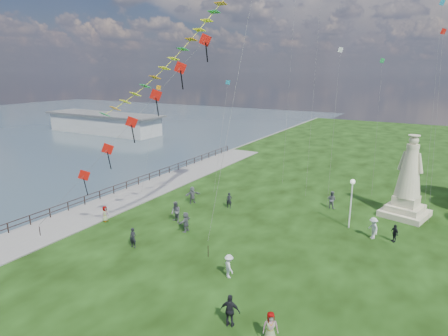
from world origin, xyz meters
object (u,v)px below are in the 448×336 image
Objects in this scene: pier_pavilion at (104,123)px; person_10 at (105,214)px; person_4 at (270,327)px; person_7 at (332,200)px; person_8 at (373,228)px; lamppost at (352,193)px; person_11 at (186,222)px; statue at (408,186)px; person_9 at (394,233)px; person_3 at (230,311)px; person_1 at (176,212)px; person_5 at (192,195)px; person_6 at (229,200)px; person_0 at (133,238)px; person_2 at (229,266)px.

pier_pavilion is 55.67m from person_10.
person_7 reaches higher than person_4.
lamppost is at bearing -159.33° from person_8.
person_8 reaches higher than person_11.
statue is at bearing 53.95° from lamppost.
person_4 is at bearing 50.55° from person_11.
statue is 4.33× the size of person_7.
person_11 reaches higher than person_9.
person_3 is 18.36m from person_10.
person_5 is (-1.57, 4.95, -0.08)m from person_1.
person_4 is at bearing -16.52° from person_1.
person_5 is at bearing 170.31° from person_6.
person_0 is at bearing -33.43° from person_3.
person_3 is 2.33m from person_4.
person_0 is at bearing -120.06° from person_6.
person_11 is (7.71, 1.85, 0.15)m from person_10.
person_2 is 0.92× the size of person_5.
person_1 is (-13.99, -6.51, -2.23)m from lamppost.
lamppost is at bearing -111.58° from statue.
person_3 is at bearing 158.95° from person_2.
person_10 is (-5.88, 2.64, -0.07)m from person_0.
person_2 is 0.99× the size of person_4.
pier_pavilion is 18.35× the size of person_2.
person_3 is (11.07, -4.41, 0.13)m from person_0.
pier_pavilion is 68.38m from statue.
pier_pavilion reaches higher than person_10.
person_2 is at bearing -78.81° from person_9.
person_5 is (-12.79, 15.09, -0.05)m from person_3.
person_5 is (-10.34, 10.80, 0.07)m from person_2.
statue reaches higher than person_6.
person_7 is at bearing -59.88° from person_2.
person_6 is at bearing 92.88° from person_4.
person_3 is (11.22, -10.14, -0.03)m from person_1.
person_3 reaches higher than person_4.
person_0 is 14.11m from person_4.
pier_pavilion is 58.08m from person_1.
person_10 is at bearing -110.39° from person_9.
lamppost reaches higher than pier_pavilion.
person_11 is at bearing -104.35° from person_8.
person_9 is (-0.25, -6.52, -2.20)m from statue.
statue is 22.68m from person_4.
person_8 is (2.14, -1.25, -2.30)m from lamppost.
person_9 is at bearing 42.67° from person_4.
person_3 is at bearing 147.68° from person_4.
person_7 is 15.13m from person_11.
person_1 reaches higher than person_9.
person_6 reaches higher than person_9.
person_7 is 1.23× the size of person_10.
person_3 reaches higher than person_9.
person_3 is at bearing -56.72° from person_8.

